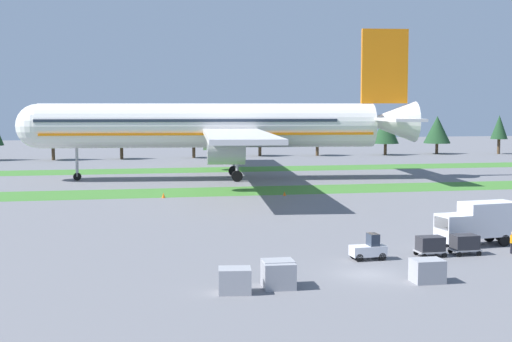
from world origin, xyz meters
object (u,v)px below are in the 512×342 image
(catering_truck, at_px, (479,222))
(uld_container_1, at_px, (235,281))
(cargo_dolly_second, at_px, (465,243))
(taxiway_marker_1, at_px, (285,194))
(uld_container_3, at_px, (427,271))
(cargo_dolly_lead, at_px, (430,245))
(uld_container_0, at_px, (278,273))
(ground_crew_marshaller, at_px, (512,242))
(baggage_tug, at_px, (369,249))
(uld_container_2, at_px, (279,275))
(taxiway_marker_0, at_px, (163,195))
(airliner, at_px, (220,125))

(catering_truck, height_order, uld_container_1, catering_truck)
(cargo_dolly_second, distance_m, taxiway_marker_1, 38.38)
(catering_truck, distance_m, uld_container_3, 14.39)
(cargo_dolly_lead, height_order, uld_container_1, uld_container_1)
(uld_container_0, bearing_deg, uld_container_3, -4.94)
(ground_crew_marshaller, bearing_deg, baggage_tug, 85.61)
(ground_crew_marshaller, bearing_deg, uld_container_1, 103.89)
(uld_container_0, bearing_deg, uld_container_2, -96.06)
(taxiway_marker_1, bearing_deg, uld_container_0, -103.69)
(cargo_dolly_lead, xyz_separation_m, taxiway_marker_0, (-17.94, 38.78, -0.57))
(catering_truck, height_order, uld_container_2, catering_truck)
(taxiway_marker_0, bearing_deg, taxiway_marker_1, -2.51)
(airliner, bearing_deg, uld_container_1, 178.37)
(ground_crew_marshaller, bearing_deg, uld_container_0, 103.47)
(uld_container_2, bearing_deg, taxiway_marker_1, 76.40)
(airliner, xyz_separation_m, taxiway_marker_1, (5.27, -21.96, -8.15))
(baggage_tug, height_order, taxiway_marker_0, baggage_tug)
(uld_container_0, xyz_separation_m, uld_container_1, (-2.98, -1.13, -0.07))
(uld_container_1, height_order, taxiway_marker_0, uld_container_1)
(uld_container_0, distance_m, uld_container_1, 3.19)
(catering_truck, bearing_deg, uld_container_3, 132.25)
(uld_container_2, bearing_deg, uld_container_1, -168.96)
(uld_container_2, bearing_deg, uld_container_0, 83.94)
(airliner, relative_size, cargo_dolly_lead, 33.97)
(uld_container_0, distance_m, taxiway_marker_1, 46.04)
(uld_container_1, height_order, uld_container_2, uld_container_2)
(uld_container_3, bearing_deg, uld_container_1, -178.77)
(cargo_dolly_second, xyz_separation_m, taxiway_marker_1, (-5.45, 37.98, -0.65))
(taxiway_marker_0, bearing_deg, uld_container_2, -84.50)
(cargo_dolly_lead, relative_size, cargo_dolly_second, 1.00)
(baggage_tug, distance_m, taxiway_marker_0, 41.07)
(cargo_dolly_lead, distance_m, uld_container_3, 8.31)
(airliner, distance_m, baggage_tug, 60.82)
(catering_truck, bearing_deg, taxiway_marker_0, 26.91)
(catering_truck, distance_m, uld_container_1, 24.86)
(taxiway_marker_0, distance_m, taxiway_marker_1, 15.40)
(catering_truck, relative_size, ground_crew_marshaller, 4.13)
(uld_container_0, bearing_deg, airliner, 85.18)
(uld_container_2, bearing_deg, baggage_tug, 39.37)
(ground_crew_marshaller, distance_m, taxiway_marker_0, 46.20)
(cargo_dolly_lead, height_order, uld_container_3, cargo_dolly_lead)
(uld_container_0, height_order, uld_container_2, uld_container_0)
(baggage_tug, relative_size, taxiway_marker_1, 4.86)
(baggage_tug, height_order, uld_container_0, baggage_tug)
(airliner, distance_m, uld_container_2, 67.91)
(cargo_dolly_lead, relative_size, catering_truck, 0.31)
(baggage_tug, height_order, cargo_dolly_lead, baggage_tug)
(catering_truck, xyz_separation_m, ground_crew_marshaller, (0.94, -3.67, -1.01))
(airliner, relative_size, uld_container_1, 38.40)
(taxiway_marker_0, xyz_separation_m, taxiway_marker_1, (15.38, -0.67, -0.07))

